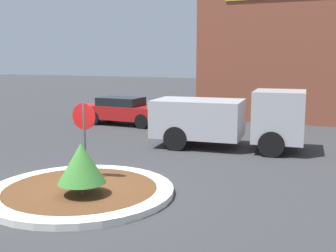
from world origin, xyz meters
TOP-DOWN VIEW (x-y plane):
  - ground_plane at (0.00, 0.00)m, footprint 120.00×120.00m
  - traffic_island at (0.00, 0.00)m, footprint 4.66×4.66m
  - stop_sign at (-0.36, 0.75)m, footprint 0.71×0.07m
  - island_shrub at (0.34, -0.42)m, footprint 1.14×1.14m
  - utility_truck at (1.97, 6.78)m, footprint 5.72×2.62m
  - storefront_building at (3.51, 16.67)m, footprint 10.60×6.07m
  - parked_sedan_red at (-4.50, 10.30)m, footprint 4.53×1.83m

SIDE VIEW (x-z plane):
  - ground_plane at x=0.00m, z-range 0.00..0.00m
  - traffic_island at x=0.00m, z-range 0.00..0.16m
  - parked_sedan_red at x=-4.50m, z-range 0.03..1.43m
  - island_shrub at x=0.34m, z-range 0.31..1.56m
  - utility_truck at x=1.97m, z-range 0.05..2.27m
  - stop_sign at x=-0.36m, z-range 0.43..2.66m
  - storefront_building at x=3.51m, z-range 0.00..7.58m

